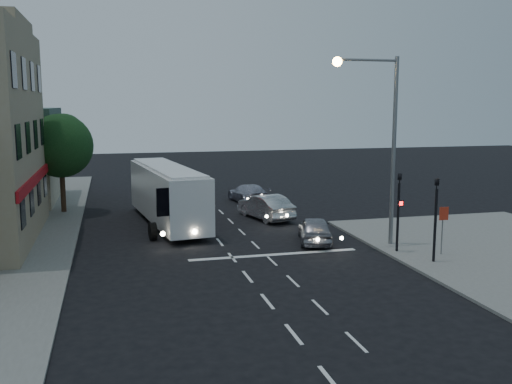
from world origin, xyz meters
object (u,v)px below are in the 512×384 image
object	(u,v)px
traffic_signal_side	(436,210)
street_tree	(60,143)
tour_bus	(167,193)
car_suv	(315,230)
streetlight	(382,129)
car_sedan_b	(248,193)
traffic_signal_main	(399,203)
regulatory_sign	(443,223)
car_sedan_a	(266,207)

from	to	relation	value
traffic_signal_side	street_tree	size ratio (longest dim) A/B	0.66
street_tree	tour_bus	bearing A→B (deg)	-38.59
car_suv	streetlight	xyz separation A→B (m)	(2.71, -1.60, 5.07)
car_sedan_b	traffic_signal_main	bearing A→B (deg)	95.93
traffic_signal_side	regulatory_sign	xyz separation A→B (m)	(1.00, 0.96, -0.82)
traffic_signal_main	car_suv	bearing A→B (deg)	134.42
traffic_signal_main	street_tree	world-z (taller)	street_tree
traffic_signal_main	traffic_signal_side	distance (m)	2.10
street_tree	car_sedan_b	bearing A→B (deg)	4.64
tour_bus	car_suv	distance (m)	9.33
car_sedan_a	traffic_signal_side	xyz separation A→B (m)	(4.51, -11.32, 1.67)
car_suv	streetlight	distance (m)	5.97
car_sedan_a	traffic_signal_main	size ratio (longest dim) A/B	1.12
traffic_signal_side	streetlight	size ratio (longest dim) A/B	0.46
car_suv	car_sedan_a	xyz separation A→B (m)	(-0.84, 6.32, 0.09)
car_suv	car_sedan_b	xyz separation A→B (m)	(-0.49, 12.23, 0.00)
car_sedan_a	streetlight	xyz separation A→B (m)	(3.55, -7.92, 4.98)
car_sedan_b	traffic_signal_side	size ratio (longest dim) A/B	1.11
regulatory_sign	streetlight	size ratio (longest dim) A/B	0.24
streetlight	street_tree	distance (m)	20.19
car_suv	car_sedan_b	distance (m)	12.24
car_sedan_a	regulatory_sign	xyz separation A→B (m)	(5.51, -10.36, 0.84)
car_sedan_b	traffic_signal_side	xyz separation A→B (m)	(4.15, -17.23, 1.76)
traffic_signal_side	regulatory_sign	distance (m)	1.61
regulatory_sign	car_sedan_b	bearing A→B (deg)	107.58
car_suv	traffic_signal_side	size ratio (longest dim) A/B	0.95
car_sedan_a	car_sedan_b	world-z (taller)	car_sedan_a
car_sedan_a	traffic_signal_main	bearing A→B (deg)	98.19
car_suv	regulatory_sign	bearing A→B (deg)	154.68
tour_bus	traffic_signal_main	bearing A→B (deg)	-51.39
tour_bus	street_tree	size ratio (longest dim) A/B	1.81
car_sedan_a	traffic_signal_main	xyz separation A→B (m)	(3.81, -9.34, 1.67)
regulatory_sign	tour_bus	bearing A→B (deg)	137.66
traffic_signal_side	street_tree	bearing A→B (deg)	135.50
tour_bus	car_sedan_b	size ratio (longest dim) A/B	2.47
car_sedan_b	street_tree	distance (m)	12.97
traffic_signal_side	streetlight	world-z (taller)	streetlight
car_sedan_a	street_tree	bearing A→B (deg)	-36.18
car_suv	street_tree	size ratio (longest dim) A/B	0.63
car_suv	streetlight	world-z (taller)	streetlight
tour_bus	regulatory_sign	distance (m)	15.42
car_sedan_b	traffic_signal_side	bearing A→B (deg)	96.72
car_suv	regulatory_sign	world-z (taller)	regulatory_sign
regulatory_sign	traffic_signal_side	bearing A→B (deg)	-136.08
traffic_signal_main	regulatory_sign	bearing A→B (deg)	-30.84
traffic_signal_side	street_tree	world-z (taller)	street_tree
car_suv	traffic_signal_main	bearing A→B (deg)	149.99
traffic_signal_main	car_sedan_b	bearing A→B (deg)	102.76
tour_bus	traffic_signal_side	xyz separation A→B (m)	(10.40, -11.35, 0.59)
car_sedan_a	street_tree	xyz separation A→B (m)	(-12.00, 4.90, 3.74)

